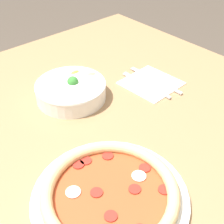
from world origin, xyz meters
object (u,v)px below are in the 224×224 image
object	(u,v)px
knife	(157,81)
bowl	(71,89)
fork	(146,85)
pizza	(110,194)

from	to	relation	value
knife	bowl	bearing A→B (deg)	65.19
fork	bowl	bearing A→B (deg)	62.52
pizza	bowl	distance (m)	0.38
bowl	knife	world-z (taller)	bowl
pizza	knife	size ratio (longest dim) A/B	1.53
pizza	fork	size ratio (longest dim) A/B	1.65
bowl	fork	size ratio (longest dim) A/B	1.05
bowl	fork	world-z (taller)	bowl
pizza	knife	world-z (taller)	pizza
fork	knife	xyz separation A→B (m)	(0.04, -0.01, -0.00)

